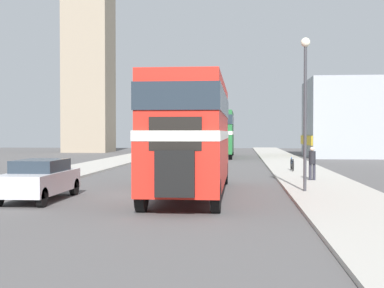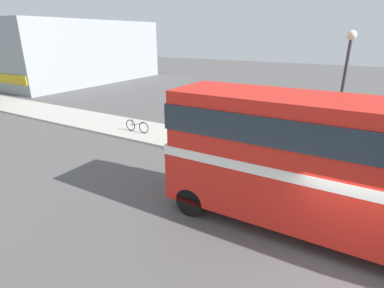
{
  "view_description": "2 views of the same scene",
  "coord_description": "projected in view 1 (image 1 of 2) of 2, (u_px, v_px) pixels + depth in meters",
  "views": [
    {
      "loc": [
        3.2,
        -19.7,
        2.37
      ],
      "look_at": [
        1.38,
        0.37,
        1.93
      ],
      "focal_mm": 50.0,
      "sensor_mm": 36.0,
      "label": 1
    },
    {
      "loc": [
        -7.33,
        0.19,
        5.85
      ],
      "look_at": [
        1.38,
        5.28,
        2.12
      ],
      "focal_mm": 28.0,
      "sensor_mm": 36.0,
      "label": 2
    }
  ],
  "objects": [
    {
      "name": "bicycle_on_pavement",
      "position": [
        292.0,
        164.0,
        31.37
      ],
      "size": [
        0.05,
        1.76,
        0.78
      ],
      "color": "black",
      "rests_on": "sidewalk_right"
    },
    {
      "name": "car_parked_near",
      "position": [
        39.0,
        179.0,
        18.58
      ],
      "size": [
        1.66,
        4.18,
        1.42
      ],
      "color": "silver",
      "rests_on": "ground_plane"
    },
    {
      "name": "bus_distant",
      "position": [
        221.0,
        130.0,
        50.63
      ],
      "size": [
        2.38,
        10.81,
        4.31
      ],
      "color": "#1E602D",
      "rests_on": "ground_plane"
    },
    {
      "name": "street_lamp",
      "position": [
        305.0,
        91.0,
        20.36
      ],
      "size": [
        0.36,
        0.36,
        5.86
      ],
      "color": "#38383D",
      "rests_on": "sidewalk_right"
    },
    {
      "name": "double_decker_bus",
      "position": [
        192.0,
        129.0,
        20.12
      ],
      "size": [
        2.52,
        10.68,
        4.21
      ],
      "color": "red",
      "rests_on": "ground_plane"
    },
    {
      "name": "sidewalk_right",
      "position": [
        339.0,
        196.0,
        19.34
      ],
      "size": [
        3.5,
        120.0,
        0.12
      ],
      "color": "#B7B2A8",
      "rests_on": "ground_plane"
    },
    {
      "name": "ground_plane",
      "position": [
        154.0,
        196.0,
        19.95
      ],
      "size": [
        120.0,
        120.0,
        0.0
      ],
      "primitive_type": "plane",
      "color": "#565454"
    },
    {
      "name": "pedestrian_walking",
      "position": [
        312.0,
        161.0,
        25.13
      ],
      "size": [
        0.32,
        0.32,
        1.57
      ],
      "color": "#282833",
      "rests_on": "sidewalk_right"
    }
  ]
}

